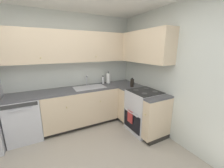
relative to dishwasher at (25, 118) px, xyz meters
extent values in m
cube|color=silver|center=(0.74, 0.33, 0.85)|extent=(3.79, 0.05, 2.56)
cube|color=silver|center=(2.61, -1.44, 0.85)|extent=(0.05, 3.59, 2.56)
cube|color=silver|center=(0.00, 0.00, 0.00)|extent=(0.60, 0.60, 0.87)
cube|color=#333333|center=(0.00, -0.30, 0.38)|extent=(0.55, 0.01, 0.07)
cube|color=silver|center=(0.00, -0.32, 0.31)|extent=(0.36, 0.02, 0.02)
cube|color=beige|center=(1.15, 0.00, 0.04)|extent=(1.68, 0.60, 0.78)
cube|color=black|center=(1.15, 0.03, -0.39)|extent=(1.68, 0.54, 0.09)
sphere|color=tan|center=(0.78, -0.31, 0.19)|extent=(0.02, 0.02, 0.02)
sphere|color=tan|center=(1.52, -0.31, 0.19)|extent=(0.02, 0.02, 0.02)
cube|color=#4C4C51|center=(1.14, 0.00, 0.45)|extent=(2.89, 0.60, 0.03)
cube|color=beige|center=(2.29, -0.43, 0.04)|extent=(0.60, 0.26, 0.78)
cube|color=black|center=(2.32, -0.43, -0.39)|extent=(0.54, 0.26, 0.09)
cube|color=beige|center=(2.29, -1.29, 0.04)|extent=(0.60, 0.18, 0.78)
cube|color=black|center=(2.32, -1.29, -0.39)|extent=(0.54, 0.18, 0.09)
sphere|color=tan|center=(1.97, -1.29, 0.19)|extent=(0.02, 0.02, 0.02)
cube|color=#4C4C51|center=(2.29, -0.43, 0.45)|extent=(0.60, 0.26, 0.03)
cube|color=#4C4C51|center=(2.29, -1.29, 0.45)|extent=(0.60, 0.18, 0.03)
cube|color=silver|center=(2.31, -0.88, 0.02)|extent=(0.64, 0.62, 0.90)
cube|color=black|center=(1.98, -0.88, -0.15)|extent=(0.02, 0.55, 0.38)
cube|color=silver|center=(1.96, -0.88, 0.06)|extent=(0.02, 0.43, 0.02)
cube|color=black|center=(2.31, -0.88, 0.47)|extent=(0.59, 0.60, 0.01)
cube|color=silver|center=(2.61, -0.88, 0.54)|extent=(0.03, 0.60, 0.15)
cylinder|color=#4C4C4C|center=(2.17, -1.02, 0.48)|extent=(0.11, 0.11, 0.01)
cylinder|color=#4C4C4C|center=(2.17, -0.75, 0.48)|extent=(0.11, 0.11, 0.01)
cylinder|color=#4C4C4C|center=(2.45, -1.02, 0.48)|extent=(0.11, 0.11, 0.01)
cylinder|color=#4C4C4C|center=(2.45, -0.75, 0.48)|extent=(0.11, 0.11, 0.01)
cube|color=#B23333|center=(1.96, -0.85, -0.05)|extent=(0.02, 0.17, 0.26)
cube|color=beige|center=(0.98, 0.14, 1.39)|extent=(2.57, 0.32, 0.66)
sphere|color=tan|center=(0.42, -0.03, 1.17)|extent=(0.02, 0.02, 0.02)
sphere|color=tan|center=(1.55, -0.03, 1.17)|extent=(0.02, 0.02, 0.02)
cube|color=beige|center=(2.43, -0.51, 1.39)|extent=(0.32, 1.63, 0.66)
cube|color=#B7B7BC|center=(1.37, -0.03, 0.47)|extent=(0.72, 0.40, 0.01)
cube|color=gray|center=(1.37, -0.03, 0.42)|extent=(0.66, 0.36, 0.09)
cube|color=#99999E|center=(1.37, -0.03, 0.44)|extent=(0.02, 0.35, 0.06)
cylinder|color=silver|center=(1.37, 0.20, 0.59)|extent=(0.02, 0.02, 0.25)
cylinder|color=silver|center=(1.37, 0.13, 0.71)|extent=(0.02, 0.15, 0.02)
cylinder|color=silver|center=(1.42, 0.20, 0.50)|extent=(0.02, 0.02, 0.06)
cylinder|color=silver|center=(1.80, 0.18, 0.56)|extent=(0.06, 0.06, 0.18)
cylinder|color=#262626|center=(1.80, 0.18, 0.66)|extent=(0.03, 0.03, 0.03)
cylinder|color=white|center=(1.95, 0.16, 0.60)|extent=(0.11, 0.11, 0.26)
cylinder|color=#3F3F3F|center=(1.95, 0.16, 0.62)|extent=(0.02, 0.02, 0.32)
cylinder|color=black|center=(2.29, -0.43, 0.56)|extent=(0.08, 0.08, 0.19)
cylinder|color=black|center=(2.29, -0.43, 0.67)|extent=(0.04, 0.04, 0.02)
camera|label=1|loc=(0.39, -3.04, 1.34)|focal=22.21mm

